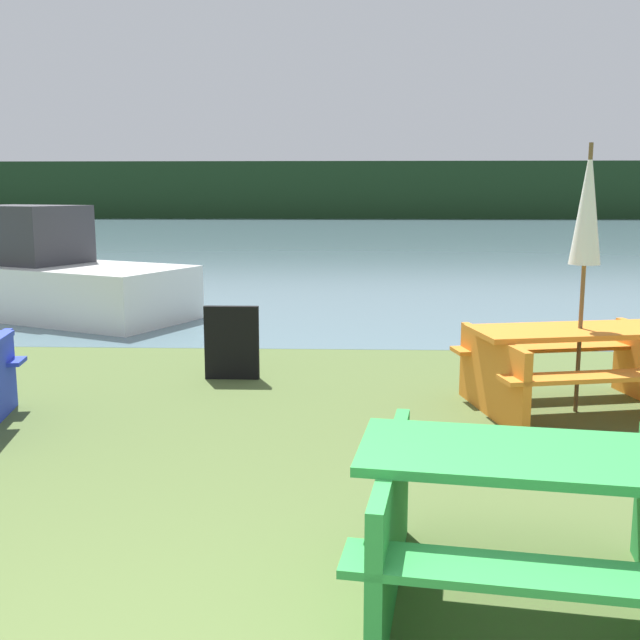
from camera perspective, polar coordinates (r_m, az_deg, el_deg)
name	(u,v)px	position (r m, az deg, el deg)	size (l,w,h in m)	color
water	(333,234)	(33.93, 1.03, 6.56)	(60.00, 50.00, 0.00)	slate
far_treeline	(339,190)	(53.88, 1.47, 9.87)	(80.00, 1.60, 4.00)	#193319
picnic_table_green	(530,516)	(3.58, 15.74, -14.16)	(1.72, 1.59, 0.76)	green
picnic_table_orange	(578,360)	(6.81, 19.08, -2.92)	(2.07, 1.72, 0.74)	orange
umbrella_white	(587,207)	(6.66, 19.71, 8.08)	(0.26, 0.26, 2.28)	brown
boat	(52,276)	(12.17, -19.77, 3.16)	(4.38, 3.27, 1.68)	silver
signboard	(232,343)	(7.64, -6.74, -1.73)	(0.55, 0.08, 0.75)	black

